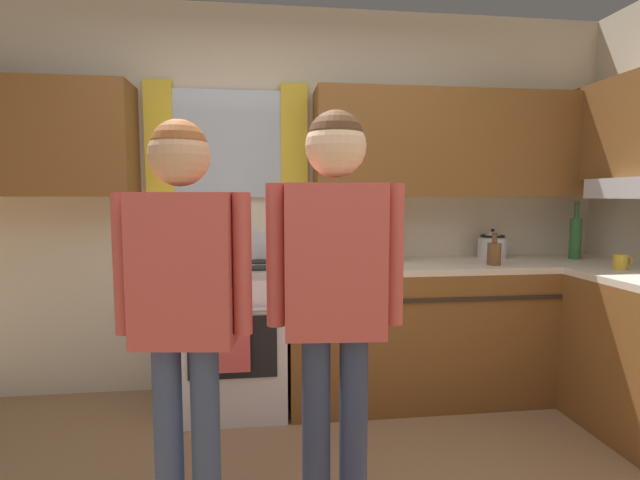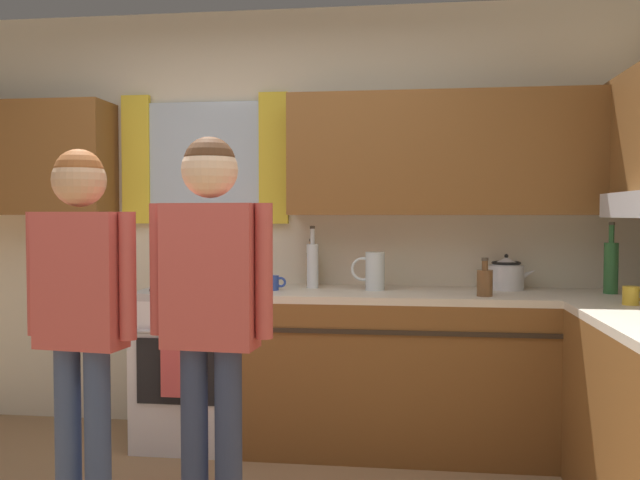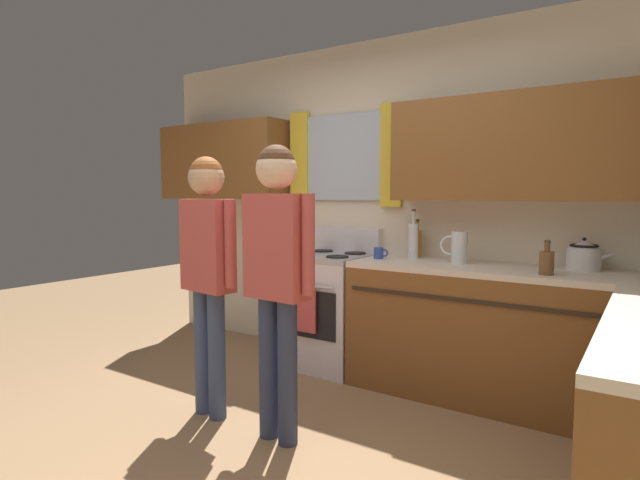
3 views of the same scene
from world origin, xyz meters
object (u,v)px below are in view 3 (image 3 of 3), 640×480
bottle_squat_brown (547,262)px  stovetop_kettle (584,255)px  bottle_oil_amber (417,242)px  bottle_tall_clear (413,240)px  stove_oven (330,308)px  mug_cobalt_blue (379,253)px  adult_left (208,255)px  adult_in_plaid (277,257)px  water_pitcher (458,247)px

bottle_squat_brown → stovetop_kettle: stovetop_kettle is taller
bottle_oil_amber → bottle_tall_clear: (0.02, -0.13, 0.03)m
bottle_tall_clear → stove_oven: bearing=-170.8°
bottle_oil_amber → bottle_tall_clear: bearing=-79.6°
stove_oven → mug_cobalt_blue: (0.46, -0.04, 0.48)m
stove_oven → mug_cobalt_blue: stove_oven is taller
stove_oven → adult_left: bearing=-95.3°
bottle_tall_clear → adult_left: bearing=-120.4°
adult_in_plaid → bottle_oil_amber: bearing=82.4°
stovetop_kettle → bottle_tall_clear: bearing=-177.3°
bottle_oil_amber → mug_cobalt_blue: (-0.18, -0.28, -0.07)m
bottle_oil_amber → stovetop_kettle: size_ratio=1.04×
bottle_tall_clear → adult_in_plaid: size_ratio=0.22×
adult_in_plaid → water_pitcher: bearing=65.1°
bottle_oil_amber → adult_left: 1.64m
stovetop_kettle → adult_in_plaid: size_ratio=0.17×
stovetop_kettle → water_pitcher: size_ratio=1.24×
bottle_squat_brown → stovetop_kettle: 0.37m
bottle_tall_clear → mug_cobalt_blue: 0.27m
stovetop_kettle → mug_cobalt_blue: bearing=-171.4°
water_pitcher → adult_left: (-1.14, -1.24, -0.00)m
adult_in_plaid → mug_cobalt_blue: bearing=89.3°
mug_cobalt_blue → bottle_oil_amber: bearing=57.2°
bottle_squat_brown → adult_left: bearing=-149.1°
water_pitcher → adult_in_plaid: 1.39m
stove_oven → adult_left: adult_left is taller
mug_cobalt_blue → water_pitcher: bearing=6.9°
bottle_squat_brown → mug_cobalt_blue: (-1.17, 0.13, -0.03)m
stovetop_kettle → adult_left: adult_left is taller
stove_oven → stovetop_kettle: (1.79, 0.16, 0.53)m
stove_oven → bottle_squat_brown: 1.71m
bottle_squat_brown → adult_in_plaid: size_ratio=0.12×
bottle_oil_amber → adult_left: (-0.75, -1.45, -0.00)m
adult_left → adult_in_plaid: size_ratio=0.98×
bottle_oil_amber → adult_in_plaid: 1.49m
bottle_tall_clear → mug_cobalt_blue: bottle_tall_clear is taller
mug_cobalt_blue → stovetop_kettle: size_ratio=0.42×
bottle_oil_amber → mug_cobalt_blue: bearing=-122.8°
bottle_oil_amber → water_pitcher: 0.44m
stove_oven → bottle_squat_brown: bearing=-5.9°
stove_oven → adult_left: size_ratio=0.69×
stove_oven → bottle_tall_clear: bearing=9.2°
stove_oven → stovetop_kettle: size_ratio=4.02×
stove_oven → bottle_squat_brown: (1.63, -0.17, 0.51)m
stove_oven → water_pitcher: bearing=1.7°
bottle_squat_brown → adult_left: size_ratio=0.13×
bottle_oil_amber → adult_in_plaid: (-0.20, -1.48, 0.02)m
bottle_squat_brown → bottle_tall_clear: 1.00m
bottle_squat_brown → bottle_tall_clear: bottle_tall_clear is taller
stove_oven → bottle_tall_clear: bottle_tall_clear is taller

